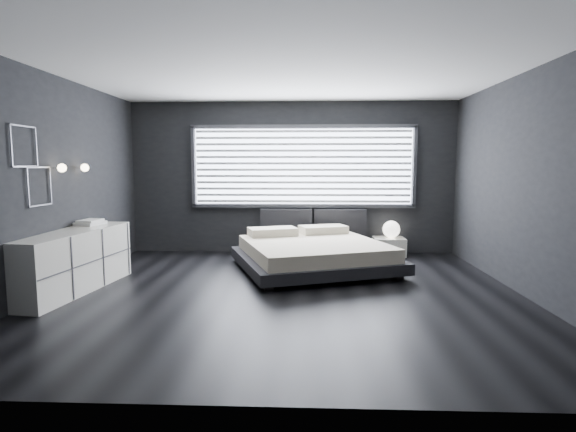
{
  "coord_description": "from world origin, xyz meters",
  "views": [
    {
      "loc": [
        0.27,
        -5.63,
        1.63
      ],
      "look_at": [
        0.0,
        0.85,
        0.9
      ],
      "focal_mm": 28.0,
      "sensor_mm": 36.0,
      "label": 1
    }
  ],
  "objects": [
    {
      "name": "room",
      "position": [
        0.0,
        0.0,
        1.4
      ],
      "size": [
        6.04,
        6.0,
        2.8
      ],
      "color": "black",
      "rests_on": "ground"
    },
    {
      "name": "window",
      "position": [
        0.2,
        2.7,
        1.61
      ],
      "size": [
        4.14,
        0.09,
        1.52
      ],
      "color": "white",
      "rests_on": "ground"
    },
    {
      "name": "headboard",
      "position": [
        0.39,
        2.64,
        0.57
      ],
      "size": [
        1.96,
        0.16,
        0.52
      ],
      "color": "black",
      "rests_on": "ground"
    },
    {
      "name": "sconce_near",
      "position": [
        -2.88,
        0.05,
        1.6
      ],
      "size": [
        0.18,
        0.11,
        0.11
      ],
      "color": "silver",
      "rests_on": "ground"
    },
    {
      "name": "sconce_far",
      "position": [
        -2.88,
        0.65,
        1.6
      ],
      "size": [
        0.18,
        0.11,
        0.11
      ],
      "color": "silver",
      "rests_on": "ground"
    },
    {
      "name": "wall_art_upper",
      "position": [
        -2.98,
        -0.55,
        1.85
      ],
      "size": [
        0.01,
        0.48,
        0.48
      ],
      "color": "#47474C",
      "rests_on": "ground"
    },
    {
      "name": "wall_art_lower",
      "position": [
        -2.98,
        -0.3,
        1.38
      ],
      "size": [
        0.01,
        0.48,
        0.48
      ],
      "color": "#47474C",
      "rests_on": "ground"
    },
    {
      "name": "bed",
      "position": [
        0.38,
        1.32,
        0.27
      ],
      "size": [
        2.83,
        2.76,
        0.58
      ],
      "color": "black",
      "rests_on": "ground"
    },
    {
      "name": "nightstand",
      "position": [
        1.77,
        2.5,
        0.16
      ],
      "size": [
        0.56,
        0.46,
        0.32
      ],
      "primitive_type": "cube",
      "rotation": [
        0.0,
        0.0,
        -0.0
      ],
      "color": "silver",
      "rests_on": "ground"
    },
    {
      "name": "orb_lamp",
      "position": [
        1.81,
        2.5,
        0.48
      ],
      "size": [
        0.31,
        0.31,
        0.31
      ],
      "primitive_type": "sphere",
      "color": "white",
      "rests_on": "nightstand"
    },
    {
      "name": "dresser",
      "position": [
        -2.78,
        -0.02,
        0.4
      ],
      "size": [
        0.8,
        2.03,
        0.79
      ],
      "color": "silver",
      "rests_on": "ground"
    },
    {
      "name": "book_stack",
      "position": [
        -2.8,
        0.58,
        0.83
      ],
      "size": [
        0.36,
        0.43,
        0.08
      ],
      "color": "silver",
      "rests_on": "dresser"
    }
  ]
}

